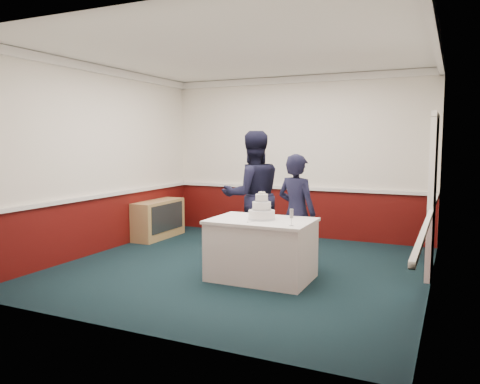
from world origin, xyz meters
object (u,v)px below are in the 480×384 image
at_px(sideboard, 159,219).
at_px(champagne_flute, 292,214).
at_px(person_woman, 296,213).
at_px(cake_table, 261,249).
at_px(person_man, 253,195).
at_px(cake_knife, 253,221).
at_px(wedding_cake, 262,211).

height_order(sideboard, champagne_flute, champagne_flute).
bearing_deg(person_woman, cake_table, 80.15).
xyz_separation_m(sideboard, person_man, (2.21, -0.68, 0.63)).
distance_m(cake_table, champagne_flute, 0.78).
xyz_separation_m(sideboard, cake_table, (2.74, -1.64, 0.05)).
distance_m(champagne_flute, person_man, 1.61).
bearing_deg(person_man, cake_table, 79.44).
distance_m(sideboard, person_woman, 3.25).
bearing_deg(sideboard, person_man, -17.20).
xyz_separation_m(sideboard, champagne_flute, (3.24, -1.92, 0.58)).
relative_size(cake_table, person_woman, 0.81).
bearing_deg(champagne_flute, cake_knife, 171.42).
bearing_deg(sideboard, champagne_flute, -30.60).
relative_size(wedding_cake, person_man, 0.19).
xyz_separation_m(champagne_flute, person_woman, (-0.21, 0.85, -0.11)).
bearing_deg(person_man, sideboard, -57.06).
relative_size(sideboard, wedding_cake, 3.30).
xyz_separation_m(sideboard, person_woman, (3.03, -1.07, 0.46)).
bearing_deg(cake_knife, wedding_cake, 104.66).
distance_m(champagne_flute, person_woman, 0.88).
distance_m(cake_table, person_man, 1.24).
bearing_deg(cake_table, person_man, 119.30).
height_order(champagne_flute, person_man, person_man).
relative_size(sideboard, champagne_flute, 5.85).
bearing_deg(person_woman, sideboard, -2.33).
height_order(wedding_cake, cake_knife, wedding_cake).
relative_size(cake_knife, person_woman, 0.13).
bearing_deg(cake_table, champagne_flute, -29.25).
height_order(cake_table, champagne_flute, champagne_flute).
relative_size(cake_knife, person_man, 0.11).
xyz_separation_m(cake_table, champagne_flute, (0.50, -0.28, 0.53)).
bearing_deg(wedding_cake, person_man, 119.30).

